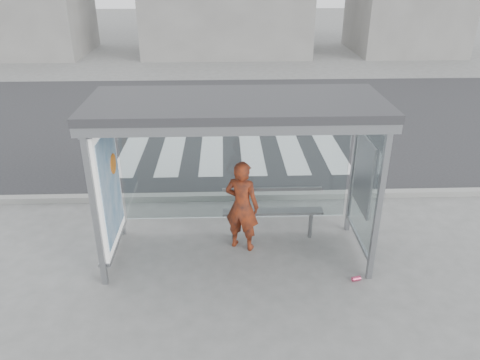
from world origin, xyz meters
name	(u,v)px	position (x,y,z in m)	size (l,w,h in m)	color
ground	(237,254)	(0.00, 0.00, 0.00)	(80.00, 80.00, 0.00)	slate
road	(230,120)	(0.00, 7.00, 0.00)	(30.00, 10.00, 0.01)	#262628
curb	(234,196)	(0.00, 1.95, 0.06)	(30.00, 0.18, 0.12)	gray
crosswalk	(232,151)	(0.00, 4.50, 0.00)	(5.55, 3.00, 0.00)	silver
bus_shelter	(211,140)	(-0.37, 0.06, 1.98)	(4.25, 1.65, 2.62)	gray
building_center	(226,0)	(0.00, 18.00, 2.50)	(8.00, 5.00, 5.00)	slate
person	(242,206)	(0.09, 0.21, 0.79)	(0.57, 0.38, 1.57)	#DA5614
bench	(273,211)	(0.62, 0.50, 0.52)	(1.71, 0.31, 0.88)	slate
soda_can	(356,279)	(1.79, -0.77, 0.04)	(0.07, 0.07, 0.13)	#E74470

